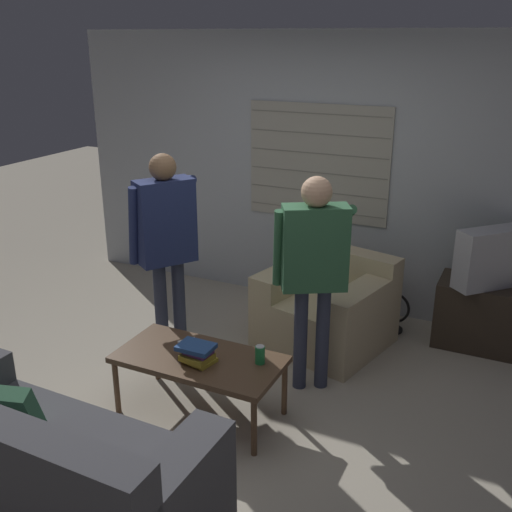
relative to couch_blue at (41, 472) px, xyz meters
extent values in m
plane|color=#B2A893|center=(0.32, 1.38, -0.32)|extent=(16.00, 16.00, 0.00)
cube|color=#ADB2B7|center=(0.32, 3.41, 0.95)|extent=(5.20, 0.06, 2.55)
cube|color=#A8A393|center=(0.29, 3.37, 1.06)|extent=(1.36, 0.02, 1.07)
cube|color=gray|center=(0.29, 3.35, 0.62)|extent=(1.33, 0.00, 0.01)
cube|color=gray|center=(0.29, 3.35, 0.80)|extent=(1.33, 0.00, 0.01)
cube|color=gray|center=(0.29, 3.35, 0.97)|extent=(1.33, 0.00, 0.01)
cube|color=gray|center=(0.29, 3.35, 1.15)|extent=(1.33, 0.00, 0.01)
cube|color=gray|center=(0.29, 3.35, 1.33)|extent=(1.33, 0.00, 0.01)
cube|color=gray|center=(0.29, 3.35, 1.51)|extent=(1.33, 0.00, 0.01)
cube|color=#424247|center=(0.01, 0.05, -0.10)|extent=(1.85, 0.88, 0.44)
cube|color=#424247|center=(0.80, 0.03, 0.22)|extent=(0.26, 0.85, 0.20)
cube|color=#38704C|center=(-0.31, 0.10, 0.22)|extent=(0.41, 0.31, 0.37)
cube|color=#C6B289|center=(0.69, 2.56, -0.10)|extent=(1.14, 1.10, 0.43)
cube|color=#C6B289|center=(0.77, 2.90, 0.28)|extent=(0.97, 0.42, 0.33)
cube|color=#C6B289|center=(1.03, 2.48, 0.21)|extent=(0.45, 0.93, 0.19)
cube|color=#C6B289|center=(0.34, 2.65, 0.21)|extent=(0.45, 0.93, 0.19)
cube|color=brown|center=(0.25, 1.22, 0.11)|extent=(1.14, 0.57, 0.04)
cylinder|color=brown|center=(-0.28, 1.46, -0.12)|extent=(0.04, 0.04, 0.41)
cylinder|color=brown|center=(0.78, 1.46, -0.12)|extent=(0.04, 0.04, 0.41)
cylinder|color=brown|center=(-0.28, 0.98, -0.12)|extent=(0.04, 0.04, 0.41)
cylinder|color=brown|center=(0.78, 0.98, -0.12)|extent=(0.04, 0.04, 0.41)
cube|color=#33281E|center=(1.96, 3.09, -0.04)|extent=(0.86, 0.45, 0.57)
cube|color=#B2B2B7|center=(1.96, 3.09, 0.49)|extent=(0.66, 0.67, 0.49)
cube|color=#3D4738|center=(1.88, 3.17, 0.49)|extent=(0.45, 0.47, 0.40)
cylinder|color=#33384C|center=(-0.37, 1.69, 0.11)|extent=(0.10, 0.10, 0.86)
cylinder|color=#33384C|center=(-0.28, 1.82, 0.11)|extent=(0.10, 0.10, 0.86)
cube|color=navy|center=(-0.33, 1.76, 0.86)|extent=(0.40, 0.47, 0.64)
sphere|color=#846042|center=(-0.33, 1.76, 1.27)|extent=(0.20, 0.20, 0.20)
cylinder|color=navy|center=(-0.50, 1.58, 0.85)|extent=(0.17, 0.15, 0.62)
cylinder|color=navy|center=(-0.45, 2.12, 1.10)|extent=(0.55, 0.40, 0.18)
cube|color=black|center=(-0.70, 2.28, 1.04)|extent=(0.06, 0.06, 0.13)
cylinder|color=#33384C|center=(0.75, 1.84, 0.08)|extent=(0.10, 0.10, 0.81)
cylinder|color=#33384C|center=(0.89, 1.92, 0.08)|extent=(0.10, 0.10, 0.81)
cube|color=#336642|center=(0.82, 1.88, 0.79)|extent=(0.50, 0.40, 0.60)
sphere|color=tan|center=(0.82, 1.88, 1.19)|extent=(0.21, 0.21, 0.21)
cylinder|color=#336642|center=(0.58, 1.79, 0.78)|extent=(0.14, 0.17, 0.58)
cylinder|color=#336642|center=(0.91, 2.22, 0.92)|extent=(0.32, 0.50, 0.35)
cube|color=black|center=(0.79, 2.43, 0.77)|extent=(0.08, 0.09, 0.12)
cube|color=gold|center=(0.29, 1.17, 0.14)|extent=(0.23, 0.20, 0.02)
cube|color=gold|center=(0.28, 1.15, 0.17)|extent=(0.21, 0.19, 0.04)
cube|color=#75387F|center=(0.29, 1.16, 0.21)|extent=(0.19, 0.15, 0.03)
cube|color=#284C89|center=(0.27, 1.15, 0.24)|extent=(0.24, 0.17, 0.03)
cylinder|color=#238E47|center=(0.66, 1.32, 0.19)|extent=(0.07, 0.07, 0.12)
cylinder|color=silver|center=(0.66, 1.32, 0.25)|extent=(0.06, 0.06, 0.00)
cube|color=white|center=(0.08, 1.35, 0.14)|extent=(0.11, 0.13, 0.02)
cylinder|color=black|center=(1.16, 3.04, -0.31)|extent=(0.20, 0.20, 0.02)
cylinder|color=black|center=(1.16, 3.04, -0.27)|extent=(0.03, 0.03, 0.07)
torus|color=black|center=(1.16, 3.04, -0.10)|extent=(0.30, 0.02, 0.30)
sphere|color=black|center=(1.16, 3.04, -0.10)|extent=(0.08, 0.08, 0.08)
camera|label=1|loc=(2.13, -1.83, 2.17)|focal=42.00mm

